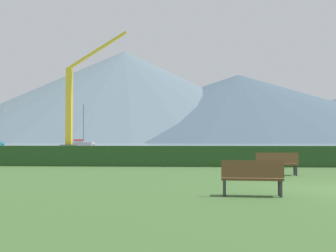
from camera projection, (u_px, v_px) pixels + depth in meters
harbor_water at (210, 144)px, 149.37m from camera, size 320.00×246.00×0.00m
hedge_line at (278, 156)px, 23.74m from camera, size 80.00×1.20×1.14m
sailboat_slip_3 at (82, 144)px, 101.99m from camera, size 6.94×2.85×9.89m
park_bench_near_path at (252, 176)px, 11.20m from camera, size 1.63×0.58×0.95m
park_bench_under_tree at (276, 163)px, 17.82m from camera, size 1.75×0.52×0.95m
dock_crane at (72, 112)px, 60.36m from camera, size 9.17×2.00×16.77m
distant_hill_central_peak at (239, 108)px, 306.92m from camera, size 278.92×278.92×48.25m
distant_hill_east_ridge at (124, 96)px, 315.15m from camera, size 270.71×270.71×66.82m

